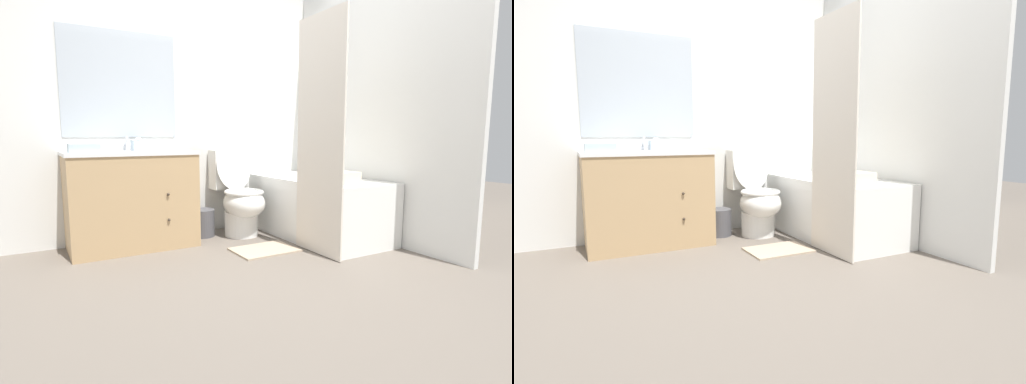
% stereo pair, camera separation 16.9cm
% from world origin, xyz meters
% --- Properties ---
extents(ground_plane, '(14.00, 14.00, 0.00)m').
position_xyz_m(ground_plane, '(0.00, 0.00, 0.00)').
color(ground_plane, '#6B6056').
extents(wall_back, '(8.00, 0.06, 2.50)m').
position_xyz_m(wall_back, '(-0.01, 1.66, 1.25)').
color(wall_back, silver).
rests_on(wall_back, ground_plane).
extents(wall_right, '(0.05, 2.63, 2.50)m').
position_xyz_m(wall_right, '(1.30, 0.82, 1.25)').
color(wall_right, silver).
rests_on(wall_right, ground_plane).
extents(vanity_cabinet, '(1.07, 0.57, 0.84)m').
position_xyz_m(vanity_cabinet, '(-0.74, 1.37, 0.43)').
color(vanity_cabinet, tan).
rests_on(vanity_cabinet, ground_plane).
extents(sink_faucet, '(0.14, 0.12, 0.12)m').
position_xyz_m(sink_faucet, '(-0.74, 1.54, 0.88)').
color(sink_faucet, silver).
rests_on(sink_faucet, vanity_cabinet).
extents(toilet, '(0.39, 0.65, 0.87)m').
position_xyz_m(toilet, '(0.28, 1.29, 0.37)').
color(toilet, white).
rests_on(toilet, ground_plane).
extents(bathtub, '(0.71, 1.49, 0.57)m').
position_xyz_m(bathtub, '(0.91, 0.89, 0.29)').
color(bathtub, white).
rests_on(bathtub, ground_plane).
extents(shower_curtain, '(0.01, 0.58, 1.91)m').
position_xyz_m(shower_curtain, '(0.54, 0.40, 0.96)').
color(shower_curtain, silver).
rests_on(shower_curtain, ground_plane).
extents(wastebasket, '(0.24, 0.24, 0.26)m').
position_xyz_m(wastebasket, '(-0.06, 1.42, 0.13)').
color(wastebasket, '#4C4C51').
rests_on(wastebasket, ground_plane).
extents(tissue_box, '(0.11, 0.12, 0.12)m').
position_xyz_m(tissue_box, '(-0.63, 1.50, 0.89)').
color(tissue_box, silver).
rests_on(tissue_box, vanity_cabinet).
extents(soap_dispenser, '(0.06, 0.06, 0.13)m').
position_xyz_m(soap_dispenser, '(-0.32, 1.40, 0.90)').
color(soap_dispenser, white).
rests_on(soap_dispenser, vanity_cabinet).
extents(hand_towel_folded, '(0.23, 0.12, 0.07)m').
position_xyz_m(hand_towel_folded, '(-1.12, 1.20, 0.88)').
color(hand_towel_folded, silver).
rests_on(hand_towel_folded, vanity_cabinet).
extents(bath_towel_folded, '(0.32, 0.24, 0.10)m').
position_xyz_m(bath_towel_folded, '(0.79, 0.46, 0.62)').
color(bath_towel_folded, beige).
rests_on(bath_towel_folded, bathtub).
extents(bath_mat, '(0.53, 0.37, 0.02)m').
position_xyz_m(bath_mat, '(0.20, 0.69, 0.01)').
color(bath_mat, tan).
rests_on(bath_mat, ground_plane).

